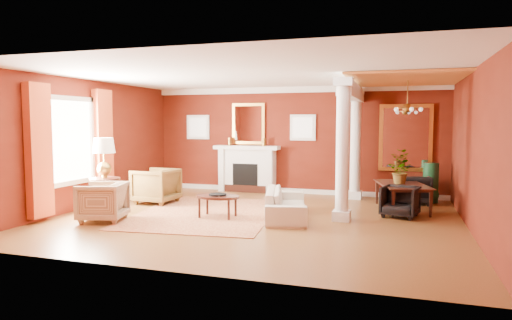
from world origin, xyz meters
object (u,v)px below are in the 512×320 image
(coffee_table, at_px, (218,198))
(side_table, at_px, (104,162))
(sofa, at_px, (286,199))
(dining_table, at_px, (404,189))
(armchair_stripe, at_px, (103,200))
(armchair_leopard, at_px, (156,184))

(coffee_table, relative_size, side_table, 0.56)
(sofa, bearing_deg, dining_table, -69.01)
(armchair_stripe, bearing_deg, armchair_leopard, 164.53)
(dining_table, bearing_deg, sofa, 109.58)
(sofa, xyz_separation_m, side_table, (-3.85, -0.65, 0.71))
(armchair_leopard, distance_m, side_table, 1.55)
(armchair_leopard, relative_size, armchair_stripe, 1.09)
(coffee_table, xyz_separation_m, side_table, (-2.52, -0.23, 0.69))
(sofa, height_order, dining_table, dining_table)
(armchair_stripe, height_order, coffee_table, armchair_stripe)
(coffee_table, height_order, dining_table, dining_table)
(sofa, distance_m, side_table, 3.97)
(armchair_leopard, relative_size, side_table, 0.57)
(coffee_table, xyz_separation_m, dining_table, (3.61, 2.00, 0.05))
(side_table, bearing_deg, dining_table, 19.97)
(sofa, xyz_separation_m, coffee_table, (-1.33, -0.43, 0.02))
(armchair_leopard, bearing_deg, coffee_table, 65.25)
(side_table, xyz_separation_m, dining_table, (6.14, 2.23, -0.64))
(sofa, height_order, side_table, side_table)
(armchair_leopard, bearing_deg, side_table, -16.02)
(armchair_stripe, height_order, dining_table, dining_table)
(coffee_table, bearing_deg, sofa, 17.74)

